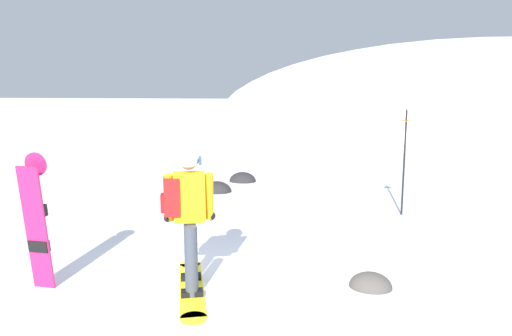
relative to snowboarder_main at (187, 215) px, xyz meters
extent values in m
plane|color=white|center=(0.20, 0.48, -0.92)|extent=(300.00, 300.00, 0.00)
ellipsoid|color=white|center=(9.64, 33.11, -0.92)|extent=(38.49, 34.64, 12.12)
cube|color=yellow|center=(0.03, 0.01, -0.91)|extent=(0.85, 1.55, 0.02)
cylinder|color=yellow|center=(-0.27, 0.73, -0.91)|extent=(0.28, 0.28, 0.02)
cylinder|color=yellow|center=(0.33, -0.71, -0.91)|extent=(0.28, 0.28, 0.02)
cube|color=black|center=(-0.06, 0.23, -0.86)|extent=(0.29, 0.23, 0.06)
cube|color=black|center=(0.12, -0.21, -0.86)|extent=(0.29, 0.23, 0.06)
cylinder|color=#3D424C|center=(-0.06, 0.23, -0.48)|extent=(0.15, 0.15, 0.82)
cylinder|color=#3D424C|center=(0.12, -0.21, -0.48)|extent=(0.15, 0.15, 0.82)
cube|color=#F4A314|center=(0.03, 0.01, 0.22)|extent=(0.42, 0.34, 0.58)
cylinder|color=#F4A314|center=(-0.18, -0.08, 0.22)|extent=(0.16, 0.20, 0.57)
cylinder|color=#F4A314|center=(0.24, 0.10, 0.22)|extent=(0.16, 0.20, 0.57)
sphere|color=black|center=(-0.22, -0.05, -0.03)|extent=(0.11, 0.11, 0.11)
sphere|color=black|center=(0.24, 0.14, -0.03)|extent=(0.11, 0.11, 0.11)
cube|color=maroon|center=(-0.16, -0.06, 0.24)|extent=(0.27, 0.33, 0.44)
cube|color=maroon|center=(-0.25, -0.10, 0.16)|extent=(0.13, 0.21, 0.20)
sphere|color=#9E7051|center=(0.03, 0.01, 0.64)|extent=(0.21, 0.21, 0.21)
sphere|color=silver|center=(0.03, 0.01, 0.67)|extent=(0.25, 0.25, 0.25)
cube|color=navy|center=(0.15, 0.06, 0.64)|extent=(0.09, 0.17, 0.08)
cube|color=#D11E5B|center=(-1.73, -0.42, -0.16)|extent=(0.28, 0.18, 1.51)
cylinder|color=#D11E5B|center=(-1.73, -0.34, 0.59)|extent=(0.28, 0.05, 0.28)
cube|color=black|center=(-1.73, -0.39, 0.06)|extent=(0.25, 0.08, 0.15)
cube|color=black|center=(-1.73, -0.39, -0.38)|extent=(0.25, 0.08, 0.15)
cylinder|color=black|center=(2.75, 4.16, 0.08)|extent=(0.04, 0.04, 1.99)
cylinder|color=orange|center=(2.75, 4.16, 0.89)|extent=(0.20, 0.20, 0.02)
cone|color=black|center=(2.75, 4.16, 1.11)|extent=(0.04, 0.04, 0.08)
ellipsoid|color=#4C4742|center=(2.13, 0.55, -0.92)|extent=(0.52, 0.44, 0.36)
ellipsoid|color=#282628|center=(-1.09, 6.74, -0.92)|extent=(0.71, 0.60, 0.50)
ellipsoid|color=#282628|center=(-1.37, 5.36, -0.92)|extent=(0.71, 0.60, 0.49)
camera|label=1|loc=(1.98, -4.98, 1.43)|focal=32.70mm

